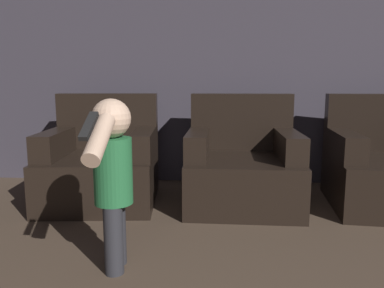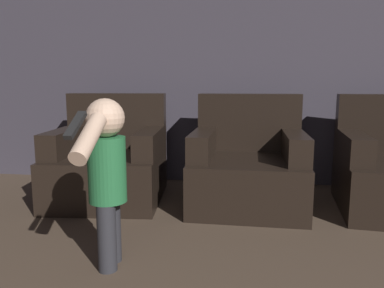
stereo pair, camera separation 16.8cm
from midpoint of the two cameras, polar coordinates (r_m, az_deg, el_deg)
The scene contains 4 objects.
wall_back at distance 3.63m, azimuth 6.69°, elevation 14.63°, with size 8.40×0.05×2.60m.
armchair_left at distance 3.17m, azimuth -10.94°, elevation -2.90°, with size 0.93×0.95×0.87m.
armchair_middle at distance 3.01m, azimuth 10.07°, elevation -3.52°, with size 0.87×0.89×0.87m.
person_toddler at distance 1.92m, azimuth -10.47°, elevation -3.92°, with size 0.19×0.60×0.88m.
Camera 2 is at (0.16, 0.89, 0.95)m, focal length 35.00 mm.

